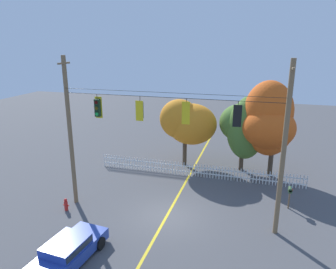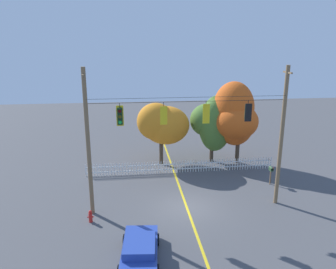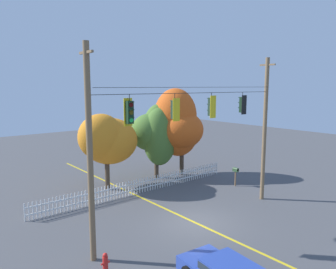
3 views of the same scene
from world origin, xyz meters
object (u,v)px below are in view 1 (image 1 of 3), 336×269
at_px(autumn_maple_near_fence, 187,122).
at_px(autumn_oak_far_east, 269,121).
at_px(traffic_signal_southbound_primary, 186,113).
at_px(traffic_signal_northbound_secondary, 238,115).
at_px(parked_car, 68,250).
at_px(roadside_mailbox, 290,191).
at_px(traffic_signal_westbound_side, 140,110).
at_px(fire_hydrant, 66,205).
at_px(autumn_maple_mid, 245,126).
at_px(traffic_signal_eastbound_side, 98,108).

xyz_separation_m(autumn_maple_near_fence, autumn_oak_far_east, (6.31, -0.52, 0.65)).
bearing_deg(traffic_signal_southbound_primary, autumn_oak_far_east, 60.53).
bearing_deg(traffic_signal_northbound_secondary, parked_car, -143.71).
bearing_deg(roadside_mailbox, traffic_signal_westbound_side, -160.80).
height_order(traffic_signal_northbound_secondary, fire_hydrant, traffic_signal_northbound_secondary).
bearing_deg(autumn_oak_far_east, traffic_signal_southbound_primary, -119.47).
height_order(traffic_signal_westbound_side, autumn_maple_mid, traffic_signal_westbound_side).
xyz_separation_m(traffic_signal_southbound_primary, autumn_maple_near_fence, (-1.84, 8.44, -2.70)).
bearing_deg(traffic_signal_eastbound_side, traffic_signal_northbound_secondary, -0.14).
distance_m(fire_hydrant, roadside_mailbox, 13.74).
xyz_separation_m(traffic_signal_northbound_secondary, roadside_mailbox, (3.25, 2.97, -5.20)).
relative_size(traffic_signal_northbound_secondary, autumn_maple_mid, 0.22).
bearing_deg(traffic_signal_southbound_primary, roadside_mailbox, 26.66).
bearing_deg(autumn_maple_near_fence, parked_car, -100.53).
xyz_separation_m(traffic_signal_westbound_side, traffic_signal_southbound_primary, (2.61, -0.00, 0.04)).
distance_m(autumn_maple_mid, roadside_mailbox, 6.93).
xyz_separation_m(autumn_maple_near_fence, parked_car, (-2.53, -13.59, -3.04)).
height_order(traffic_signal_westbound_side, autumn_oak_far_east, autumn_oak_far_east).
bearing_deg(traffic_signal_southbound_primary, fire_hydrant, -171.48).
bearing_deg(fire_hydrant, parked_car, -55.17).
bearing_deg(traffic_signal_eastbound_side, parked_car, -80.57).
height_order(traffic_signal_westbound_side, roadside_mailbox, traffic_signal_westbound_side).
height_order(autumn_oak_far_east, fire_hydrant, autumn_oak_far_east).
bearing_deg(autumn_maple_near_fence, autumn_maple_mid, 2.20).
relative_size(autumn_oak_far_east, fire_hydrant, 9.38).
height_order(traffic_signal_eastbound_side, traffic_signal_northbound_secondary, same).
distance_m(traffic_signal_northbound_secondary, roadside_mailbox, 6.81).
height_order(traffic_signal_westbound_side, traffic_signal_southbound_primary, same).
bearing_deg(autumn_oak_far_east, autumn_maple_near_fence, 175.30).
xyz_separation_m(traffic_signal_eastbound_side, autumn_maple_mid, (7.96, 8.59, -2.66)).
height_order(traffic_signal_southbound_primary, autumn_maple_mid, traffic_signal_southbound_primary).
bearing_deg(traffic_signal_eastbound_side, traffic_signal_westbound_side, -0.42).
bearing_deg(roadside_mailbox, autumn_oak_far_east, 106.16).
bearing_deg(autumn_maple_near_fence, traffic_signal_westbound_side, -95.22).
relative_size(traffic_signal_southbound_primary, autumn_maple_mid, 0.23).
bearing_deg(fire_hydrant, traffic_signal_westbound_side, 13.23).
distance_m(traffic_signal_westbound_side, fire_hydrant, 7.57).
relative_size(traffic_signal_eastbound_side, parked_car, 0.33).
relative_size(parked_car, fire_hydrant, 5.51).
bearing_deg(autumn_maple_mid, traffic_signal_southbound_primary, -107.67).
relative_size(traffic_signal_northbound_secondary, roadside_mailbox, 0.92).
relative_size(traffic_signal_eastbound_side, traffic_signal_northbound_secondary, 1.09).
bearing_deg(autumn_maple_mid, traffic_signal_westbound_side, -121.85).
relative_size(traffic_signal_westbound_side, traffic_signal_southbound_primary, 1.00).
bearing_deg(autumn_maple_mid, autumn_oak_far_east, -21.90).
relative_size(autumn_oak_far_east, roadside_mailbox, 5.12).
xyz_separation_m(fire_hydrant, roadside_mailbox, (13.11, 4.04, 0.78)).
distance_m(traffic_signal_westbound_side, autumn_maple_mid, 10.48).
distance_m(traffic_signal_southbound_primary, autumn_maple_mid, 9.43).
height_order(traffic_signal_westbound_side, autumn_maple_near_fence, traffic_signal_westbound_side).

